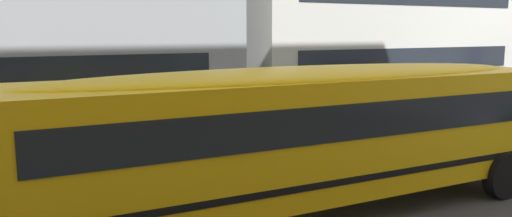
% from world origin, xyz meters
% --- Properties ---
extents(ground_plane, '(400.00, 400.00, 0.00)m').
position_xyz_m(ground_plane, '(0.00, 0.00, 0.00)').
color(ground_plane, '#424244').
extents(sidewalk_far, '(120.00, 3.00, 0.01)m').
position_xyz_m(sidewalk_far, '(0.00, 8.13, 0.01)').
color(sidewalk_far, gray).
rests_on(sidewalk_far, ground_plane).
extents(lane_centreline, '(110.00, 0.16, 0.01)m').
position_xyz_m(lane_centreline, '(0.00, 0.00, 0.00)').
color(lane_centreline, silver).
rests_on(lane_centreline, ground_plane).
extents(school_bus, '(12.17, 3.03, 2.71)m').
position_xyz_m(school_bus, '(0.99, -1.53, 1.61)').
color(school_bus, yellow).
rests_on(school_bus, ground_plane).
extents(parked_car_black_by_hydrant, '(3.95, 1.97, 1.64)m').
position_xyz_m(parked_car_black_by_hydrant, '(14.51, 5.33, 0.84)').
color(parked_car_black_by_hydrant, black).
rests_on(parked_car_black_by_hydrant, ground_plane).
extents(parked_car_green_near_corner, '(3.97, 2.02, 1.64)m').
position_xyz_m(parked_car_green_near_corner, '(8.38, 5.49, 0.84)').
color(parked_car_green_near_corner, '#236038').
rests_on(parked_car_green_near_corner, ground_plane).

